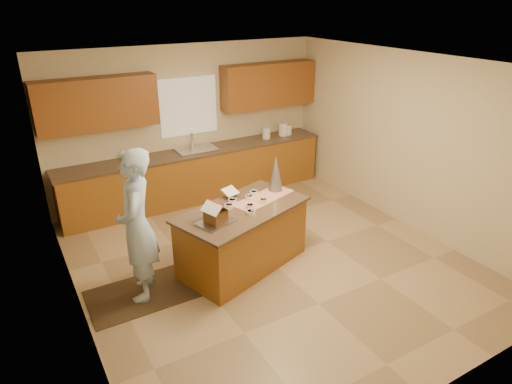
% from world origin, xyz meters
% --- Properties ---
extents(floor, '(5.50, 5.50, 0.00)m').
position_xyz_m(floor, '(0.00, 0.00, 0.00)').
color(floor, tan).
rests_on(floor, ground).
extents(ceiling, '(5.50, 5.50, 0.00)m').
position_xyz_m(ceiling, '(0.00, 0.00, 2.70)').
color(ceiling, silver).
rests_on(ceiling, floor).
extents(wall_back, '(5.50, 5.50, 0.00)m').
position_xyz_m(wall_back, '(0.00, 2.75, 1.35)').
color(wall_back, beige).
rests_on(wall_back, floor).
extents(wall_front, '(5.50, 5.50, 0.00)m').
position_xyz_m(wall_front, '(0.00, -2.75, 1.35)').
color(wall_front, beige).
rests_on(wall_front, floor).
extents(wall_left, '(5.50, 5.50, 0.00)m').
position_xyz_m(wall_left, '(-2.50, 0.00, 1.35)').
color(wall_left, beige).
rests_on(wall_left, floor).
extents(wall_right, '(5.50, 5.50, 0.00)m').
position_xyz_m(wall_right, '(2.50, 0.00, 1.35)').
color(wall_right, beige).
rests_on(wall_right, floor).
extents(stone_accent, '(0.00, 2.50, 2.50)m').
position_xyz_m(stone_accent, '(-2.48, -0.80, 1.25)').
color(stone_accent, gray).
rests_on(stone_accent, wall_left).
extents(window_curtain, '(1.05, 0.03, 1.00)m').
position_xyz_m(window_curtain, '(0.00, 2.72, 1.65)').
color(window_curtain, white).
rests_on(window_curtain, wall_back).
extents(back_counter_base, '(4.80, 0.60, 0.88)m').
position_xyz_m(back_counter_base, '(0.00, 2.45, 0.44)').
color(back_counter_base, brown).
rests_on(back_counter_base, floor).
extents(back_counter_top, '(4.85, 0.63, 0.04)m').
position_xyz_m(back_counter_top, '(0.00, 2.45, 0.90)').
color(back_counter_top, brown).
rests_on(back_counter_top, back_counter_base).
extents(upper_cabinet_left, '(1.85, 0.35, 0.80)m').
position_xyz_m(upper_cabinet_left, '(-1.55, 2.57, 1.90)').
color(upper_cabinet_left, brown).
rests_on(upper_cabinet_left, wall_back).
extents(upper_cabinet_right, '(1.85, 0.35, 0.80)m').
position_xyz_m(upper_cabinet_right, '(1.55, 2.57, 1.90)').
color(upper_cabinet_right, brown).
rests_on(upper_cabinet_right, wall_back).
extents(sink, '(0.70, 0.45, 0.12)m').
position_xyz_m(sink, '(0.00, 2.45, 0.89)').
color(sink, silver).
rests_on(sink, back_counter_top).
extents(faucet, '(0.03, 0.03, 0.28)m').
position_xyz_m(faucet, '(0.00, 2.63, 1.06)').
color(faucet, silver).
rests_on(faucet, back_counter_top).
extents(island_base, '(1.90, 1.35, 0.84)m').
position_xyz_m(island_base, '(-0.38, 0.08, 0.42)').
color(island_base, brown).
rests_on(island_base, floor).
extents(island_top, '(1.99, 1.45, 0.04)m').
position_xyz_m(island_top, '(-0.38, 0.08, 0.86)').
color(island_top, brown).
rests_on(island_top, island_base).
extents(table_runner, '(1.01, 0.62, 0.01)m').
position_xyz_m(table_runner, '(0.03, 0.22, 0.88)').
color(table_runner, red).
rests_on(table_runner, island_top).
extents(baking_tray, '(0.52, 0.44, 0.02)m').
position_xyz_m(baking_tray, '(-0.86, -0.13, 0.89)').
color(baking_tray, silver).
rests_on(baking_tray, island_top).
extents(cookbook, '(0.25, 0.22, 0.09)m').
position_xyz_m(cookbook, '(-0.35, 0.47, 0.96)').
color(cookbook, white).
rests_on(cookbook, island_top).
extents(tinsel_tree, '(0.26, 0.26, 0.52)m').
position_xyz_m(tinsel_tree, '(0.31, 0.36, 1.14)').
color(tinsel_tree, '#B9B7C5').
rests_on(tinsel_tree, island_top).
extents(rug, '(1.29, 0.84, 0.01)m').
position_xyz_m(rug, '(-1.81, 0.13, 0.01)').
color(rug, black).
rests_on(rug, floor).
extents(boy, '(0.67, 0.81, 1.89)m').
position_xyz_m(boy, '(-1.76, 0.13, 0.96)').
color(boy, '#B0D3FA').
rests_on(boy, rug).
extents(canister_a, '(0.15, 0.15, 0.21)m').
position_xyz_m(canister_a, '(1.44, 2.45, 1.03)').
color(canister_a, white).
rests_on(canister_a, back_counter_top).
extents(canister_b, '(0.17, 0.17, 0.25)m').
position_xyz_m(canister_b, '(1.82, 2.45, 1.04)').
color(canister_b, white).
rests_on(canister_b, back_counter_top).
extents(canister_c, '(0.13, 0.13, 0.19)m').
position_xyz_m(canister_c, '(1.94, 2.45, 1.02)').
color(canister_c, white).
rests_on(canister_c, back_counter_top).
extents(paper_towel, '(0.11, 0.11, 0.23)m').
position_xyz_m(paper_towel, '(-1.13, 2.45, 1.03)').
color(paper_towel, white).
rests_on(paper_towel, back_counter_top).
extents(gingerbread_house, '(0.33, 0.33, 0.27)m').
position_xyz_m(gingerbread_house, '(-0.86, -0.13, 1.00)').
color(gingerbread_house, brown).
rests_on(gingerbread_house, baking_tray).
extents(candy_bowls, '(0.61, 0.63, 0.05)m').
position_xyz_m(candy_bowls, '(-0.26, 0.16, 0.90)').
color(candy_bowls, gold).
rests_on(candy_bowls, island_top).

